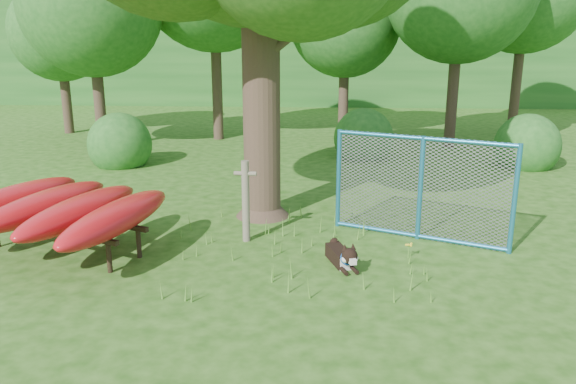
{
  "coord_description": "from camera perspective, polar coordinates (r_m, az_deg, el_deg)",
  "views": [
    {
      "loc": [
        0.78,
        -7.91,
        3.49
      ],
      "look_at": [
        0.2,
        1.2,
        1.0
      ],
      "focal_mm": 35.0,
      "sensor_mm": 36.0,
      "label": 1
    }
  ],
  "objects": [
    {
      "name": "bg_tree_c",
      "position": [
        20.94,
        5.85,
        16.88
      ],
      "size": [
        4.0,
        4.0,
        6.12
      ],
      "color": "#38281E",
      "rests_on": "ground"
    },
    {
      "name": "shrub_right",
      "position": [
        17.27,
        22.91,
        2.38
      ],
      "size": [
        1.8,
        1.8,
        1.8
      ],
      "primitive_type": "sphere",
      "color": "#1E5B1D",
      "rests_on": "ground"
    },
    {
      "name": "ground",
      "position": [
        8.69,
        -1.84,
        -8.45
      ],
      "size": [
        80.0,
        80.0,
        0.0
      ],
      "primitive_type": "plane",
      "color": "#1E490E",
      "rests_on": "ground"
    },
    {
      "name": "bg_tree_a",
      "position": [
        19.36,
        -19.38,
        17.39
      ],
      "size": [
        4.4,
        4.4,
        6.7
      ],
      "color": "#38281E",
      "rests_on": "ground"
    },
    {
      "name": "wooden_post",
      "position": [
        9.89,
        -4.32,
        -0.73
      ],
      "size": [
        0.4,
        0.14,
        1.46
      ],
      "rotation": [
        0.0,
        0.0,
        -0.06
      ],
      "color": "#655C4B",
      "rests_on": "ground"
    },
    {
      "name": "kayak_rack",
      "position": [
        10.06,
        -21.93,
        -1.53
      ],
      "size": [
        3.6,
        3.9,
        1.02
      ],
      "rotation": [
        0.0,
        0.0,
        -0.39
      ],
      "color": "black",
      "rests_on": "ground"
    },
    {
      "name": "shrub_left",
      "position": [
        16.83,
        -16.56,
        2.65
      ],
      "size": [
        1.8,
        1.8,
        1.8
      ],
      "primitive_type": "sphere",
      "color": "#1E5B1D",
      "rests_on": "ground"
    },
    {
      "name": "husky_dog",
      "position": [
        8.99,
        5.59,
        -6.5
      ],
      "size": [
        0.52,
        1.06,
        0.48
      ],
      "rotation": [
        0.0,
        0.0,
        0.32
      ],
      "color": "black",
      "rests_on": "ground"
    },
    {
      "name": "bg_tree_f",
      "position": [
        23.09,
        -22.2,
        14.78
      ],
      "size": [
        3.6,
        3.6,
        5.55
      ],
      "color": "#38281E",
      "rests_on": "ground"
    },
    {
      "name": "wildflower_clump",
      "position": [
        9.47,
        12.19,
        -5.38
      ],
      "size": [
        0.12,
        0.1,
        0.26
      ],
      "rotation": [
        0.0,
        0.0,
        0.16
      ],
      "color": "#57912F",
      "rests_on": "ground"
    },
    {
      "name": "wooded_hillside",
      "position": [
        35.93,
        2.46,
        14.47
      ],
      "size": [
        80.0,
        12.0,
        6.0
      ],
      "primitive_type": "cube",
      "color": "#1E5B1D",
      "rests_on": "ground"
    },
    {
      "name": "shrub_mid",
      "position": [
        17.31,
        7.61,
        3.49
      ],
      "size": [
        1.8,
        1.8,
        1.8
      ],
      "primitive_type": "sphere",
      "color": "#1E5B1D",
      "rests_on": "ground"
    },
    {
      "name": "fence_section",
      "position": [
        10.2,
        13.3,
        0.36
      ],
      "size": [
        2.97,
        1.38,
        3.13
      ],
      "rotation": [
        0.0,
        0.0,
        -0.42
      ],
      "color": "teal",
      "rests_on": "ground"
    }
  ]
}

